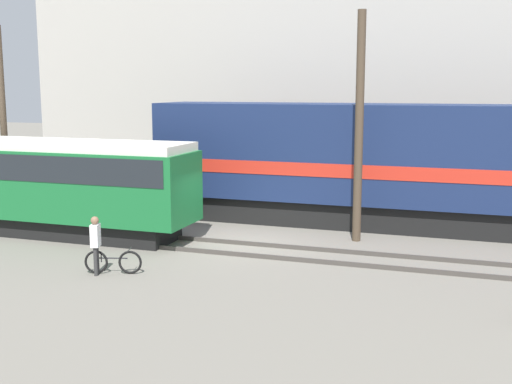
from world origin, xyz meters
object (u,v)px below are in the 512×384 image
(freight_locomotive, at_px, (431,165))
(utility_pole_right, at_px, (359,128))
(person, at_px, (96,240))
(streetcar, at_px, (39,180))
(bicycle, at_px, (113,262))
(utility_pole_center, at_px, (3,122))

(freight_locomotive, relative_size, utility_pole_right, 2.69)
(freight_locomotive, xyz_separation_m, person, (-8.51, -9.08, -1.41))
(streetcar, height_order, utility_pole_right, utility_pole_right)
(bicycle, bearing_deg, streetcar, 145.16)
(streetcar, bearing_deg, utility_pole_right, 13.03)
(streetcar, bearing_deg, person, -38.83)
(freight_locomotive, relative_size, person, 12.37)
(person, relative_size, utility_pole_center, 0.22)
(streetcar, relative_size, utility_pole_center, 1.52)
(utility_pole_center, bearing_deg, streetcar, -35.74)
(freight_locomotive, distance_m, utility_pole_right, 3.72)
(freight_locomotive, relative_size, utility_pole_center, 2.71)
(utility_pole_center, height_order, utility_pole_right, utility_pole_right)
(bicycle, bearing_deg, utility_pole_center, 144.79)
(bicycle, distance_m, utility_pole_right, 9.29)
(streetcar, relative_size, person, 6.95)
(freight_locomotive, relative_size, streetcar, 1.78)
(person, distance_m, utility_pole_right, 9.48)
(bicycle, bearing_deg, freight_locomotive, 47.30)
(bicycle, distance_m, person, 0.83)
(freight_locomotive, distance_m, bicycle, 12.18)
(utility_pole_right, bearing_deg, utility_pole_center, 180.00)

